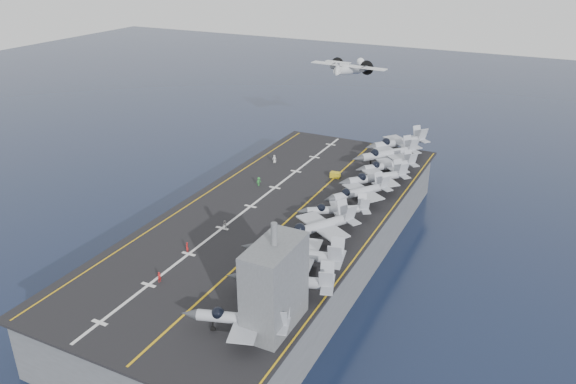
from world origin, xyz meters
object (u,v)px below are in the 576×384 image
at_px(island_superstructure, 275,276).
at_px(tow_cart_a, 257,263).
at_px(fighter_jet_0, 242,318).
at_px(transport_plane, 348,70).

height_order(island_superstructure, tow_cart_a, island_superstructure).
xyz_separation_m(fighter_jet_0, transport_plane, (-21.22, 92.08, 12.27)).
bearing_deg(transport_plane, island_superstructure, -74.78).
distance_m(island_superstructure, tow_cart_a, 16.55).
bearing_deg(fighter_jet_0, transport_plane, 102.98).
bearing_deg(transport_plane, tow_cart_a, -79.07).
bearing_deg(island_superstructure, tow_cart_a, 128.16).
xyz_separation_m(tow_cart_a, transport_plane, (-14.82, 76.75, 14.17)).
height_order(fighter_jet_0, transport_plane, transport_plane).
distance_m(island_superstructure, fighter_jet_0, 6.79).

